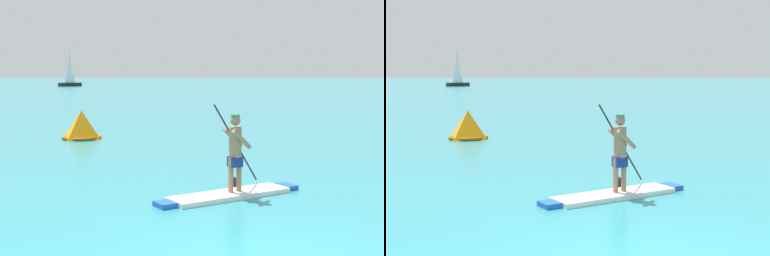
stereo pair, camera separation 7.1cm
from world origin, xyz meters
The scene contains 3 objects.
paddleboarder_mid_center centered at (-0.17, 4.39, 0.34)m, with size 3.10×2.19×1.95m.
race_marker_buoy centered at (-5.32, 13.95, 0.48)m, with size 1.67×1.67×1.10m.
sailboat_left_horizon centered at (-22.88, 87.14, 0.91)m, with size 3.71×3.57×5.97m.
Camera 1 is at (-0.92, -6.53, 2.59)m, focal length 50.18 mm.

